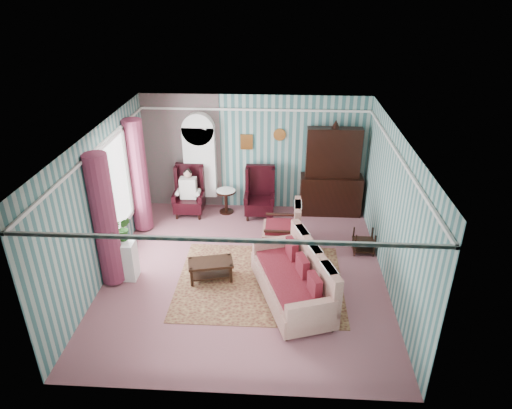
# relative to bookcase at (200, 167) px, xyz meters

# --- Properties ---
(floor) EXTENTS (6.00, 6.00, 0.00)m
(floor) POSITION_rel_bookcase_xyz_m (1.35, -2.84, -1.12)
(floor) COLOR #96575F
(floor) RESTS_ON ground
(room_shell) EXTENTS (5.53, 6.02, 2.91)m
(room_shell) POSITION_rel_bookcase_xyz_m (0.73, -2.66, 0.89)
(room_shell) COLOR #3B6C6B
(room_shell) RESTS_ON ground
(bookcase) EXTENTS (0.80, 0.28, 2.24)m
(bookcase) POSITION_rel_bookcase_xyz_m (0.00, 0.00, 0.00)
(bookcase) COLOR silver
(bookcase) RESTS_ON floor
(dresser_hutch) EXTENTS (1.50, 0.56, 2.36)m
(dresser_hutch) POSITION_rel_bookcase_xyz_m (3.25, -0.12, 0.06)
(dresser_hutch) COLOR black
(dresser_hutch) RESTS_ON floor
(wingback_left) EXTENTS (0.76, 0.80, 1.25)m
(wingback_left) POSITION_rel_bookcase_xyz_m (-0.25, -0.39, -0.50)
(wingback_left) COLOR black
(wingback_left) RESTS_ON floor
(wingback_right) EXTENTS (0.76, 0.80, 1.25)m
(wingback_right) POSITION_rel_bookcase_xyz_m (1.50, -0.39, -0.50)
(wingback_right) COLOR black
(wingback_right) RESTS_ON floor
(seated_woman) EXTENTS (0.44, 0.40, 1.18)m
(seated_woman) POSITION_rel_bookcase_xyz_m (-0.25, -0.39, -0.53)
(seated_woman) COLOR white
(seated_woman) RESTS_ON floor
(round_side_table) EXTENTS (0.50, 0.50, 0.60)m
(round_side_table) POSITION_rel_bookcase_xyz_m (0.65, -0.24, -0.82)
(round_side_table) COLOR black
(round_side_table) RESTS_ON floor
(nest_table) EXTENTS (0.45, 0.38, 0.54)m
(nest_table) POSITION_rel_bookcase_xyz_m (3.82, -1.94, -0.85)
(nest_table) COLOR black
(nest_table) RESTS_ON floor
(plant_stand) EXTENTS (0.55, 0.35, 0.80)m
(plant_stand) POSITION_rel_bookcase_xyz_m (-1.05, -3.14, -0.72)
(plant_stand) COLOR white
(plant_stand) RESTS_ON floor
(rug) EXTENTS (3.20, 2.60, 0.01)m
(rug) POSITION_rel_bookcase_xyz_m (1.65, -3.14, -1.11)
(rug) COLOR #4D1920
(rug) RESTS_ON floor
(sofa) EXTENTS (1.62, 2.39, 1.03)m
(sofa) POSITION_rel_bookcase_xyz_m (2.25, -3.67, -0.60)
(sofa) COLOR beige
(sofa) RESTS_ON floor
(floral_armchair) EXTENTS (0.85, 0.91, 1.06)m
(floral_armchair) POSITION_rel_bookcase_xyz_m (2.05, -1.84, -0.59)
(floral_armchair) COLOR beige
(floral_armchair) RESTS_ON floor
(coffee_table) EXTENTS (0.94, 0.63, 0.41)m
(coffee_table) POSITION_rel_bookcase_xyz_m (0.69, -3.11, -0.92)
(coffee_table) COLOR black
(coffee_table) RESTS_ON floor
(potted_plant_a) EXTENTS (0.46, 0.44, 0.41)m
(potted_plant_a) POSITION_rel_bookcase_xyz_m (-1.09, -3.28, -0.12)
(potted_plant_a) COLOR #194816
(potted_plant_a) RESTS_ON plant_stand
(potted_plant_b) EXTENTS (0.33, 0.29, 0.50)m
(potted_plant_b) POSITION_rel_bookcase_xyz_m (-0.97, -3.03, -0.07)
(potted_plant_b) COLOR #194D18
(potted_plant_b) RESTS_ON plant_stand
(potted_plant_c) EXTENTS (0.26, 0.26, 0.41)m
(potted_plant_c) POSITION_rel_bookcase_xyz_m (-1.14, -3.05, -0.11)
(potted_plant_c) COLOR #1E4A17
(potted_plant_c) RESTS_ON plant_stand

